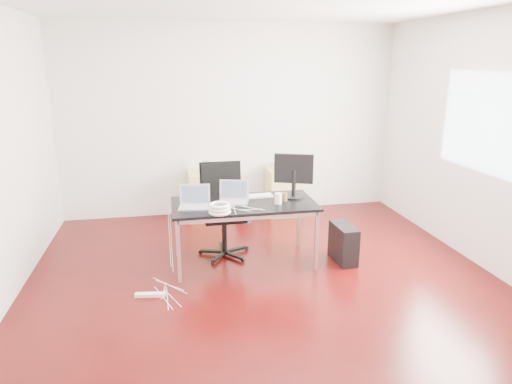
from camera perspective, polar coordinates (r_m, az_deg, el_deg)
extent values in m
plane|color=#370606|center=(4.90, 1.25, -11.36)|extent=(5.00, 5.00, 0.00)
plane|color=silver|center=(6.87, -3.14, 8.83)|extent=(5.00, 0.00, 5.00)
plane|color=silver|center=(2.16, 15.78, -7.83)|extent=(5.00, 0.00, 5.00)
plane|color=silver|center=(5.53, 27.68, 5.31)|extent=(0.00, 5.00, 5.00)
plane|color=white|center=(5.65, 26.58, 7.70)|extent=(0.00, 1.50, 1.50)
cube|color=black|center=(5.11, -1.53, -1.51)|extent=(1.60, 0.80, 0.03)
cube|color=silver|center=(4.85, -9.64, -7.34)|extent=(0.04, 0.04, 0.70)
cube|color=silver|center=(5.50, -9.86, -4.49)|extent=(0.04, 0.04, 0.70)
cube|color=silver|center=(5.09, 7.57, -6.10)|extent=(0.04, 0.04, 0.70)
cube|color=silver|center=(5.71, 5.36, -3.53)|extent=(0.04, 0.04, 0.70)
cylinder|color=black|center=(5.49, -3.96, -5.61)|extent=(0.06, 0.06, 0.47)
cube|color=black|center=(5.40, -4.01, -2.99)|extent=(0.49, 0.47, 0.06)
cube|color=black|center=(5.52, -4.40, 0.73)|extent=(0.46, 0.11, 0.55)
cube|color=tan|center=(6.78, -6.27, -0.42)|extent=(0.50, 0.50, 0.70)
cube|color=tan|center=(6.97, 3.49, 0.10)|extent=(0.50, 0.50, 0.70)
cube|color=black|center=(5.42, 10.87, -6.31)|extent=(0.22, 0.46, 0.44)
cylinder|color=black|center=(6.64, -1.47, -2.57)|extent=(0.29, 0.29, 0.28)
cube|color=white|center=(4.77, -13.09, -12.40)|extent=(0.31, 0.10, 0.04)
cube|color=silver|center=(4.96, -7.69, -1.95)|extent=(0.36, 0.28, 0.01)
cube|color=silver|center=(5.03, -7.64, -0.27)|extent=(0.33, 0.09, 0.22)
cube|color=#475166|center=(5.03, -7.63, -0.29)|extent=(0.29, 0.08, 0.18)
cube|color=silver|center=(5.10, -2.88, -1.32)|extent=(0.38, 0.31, 0.01)
cube|color=silver|center=(5.17, -2.73, 0.30)|extent=(0.33, 0.13, 0.22)
cube|color=#475166|center=(5.17, -2.72, 0.28)|extent=(0.29, 0.11, 0.18)
cylinder|color=black|center=(5.33, 4.70, -0.56)|extent=(0.26, 0.26, 0.02)
cylinder|color=black|center=(5.28, 4.74, 1.11)|extent=(0.05, 0.05, 0.30)
cube|color=black|center=(5.26, 4.74, 2.94)|extent=(0.44, 0.21, 0.34)
cube|color=#475166|center=(5.28, 4.66, 3.01)|extent=(0.37, 0.15, 0.29)
cube|color=white|center=(5.32, -0.29, -0.53)|extent=(0.45, 0.16, 0.02)
cylinder|color=white|center=(5.06, 2.78, -0.83)|extent=(0.08, 0.08, 0.12)
cylinder|color=brown|center=(5.17, 3.51, -0.59)|extent=(0.10, 0.10, 0.10)
torus|color=white|center=(4.76, -4.55, -2.47)|extent=(0.24, 0.24, 0.04)
torus|color=white|center=(4.75, -4.56, -2.06)|extent=(0.23, 0.23, 0.04)
torus|color=white|center=(4.74, -4.57, -1.65)|extent=(0.22, 0.22, 0.04)
cube|color=white|center=(4.88, -3.78, -2.04)|extent=(0.09, 0.09, 0.03)
cube|color=#9E9E9E|center=(6.68, -6.26, 3.24)|extent=(0.10, 0.10, 0.18)
cube|color=black|center=(6.89, 3.87, 3.31)|extent=(0.33, 0.28, 0.09)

